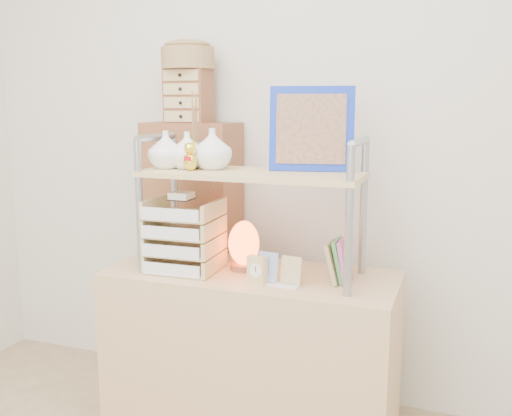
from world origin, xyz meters
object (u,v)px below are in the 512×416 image
Objects in this scene: desk at (251,357)px; cabinet at (194,258)px; letter_tray at (183,239)px; salt_lamp at (244,245)px.

cabinet is at bearing 140.55° from desk.
cabinet is at bearing 111.41° from letter_tray.
cabinet is 0.56m from salt_lamp.
salt_lamp is at bearing 142.74° from desk.
desk is 0.49m from salt_lamp.
cabinet reaches higher than salt_lamp.
cabinet is (-0.45, 0.37, 0.30)m from desk.
cabinet is 4.04× the size of letter_tray.
salt_lamp is at bearing -37.67° from cabinet.
letter_tray is at bearing -156.78° from salt_lamp.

